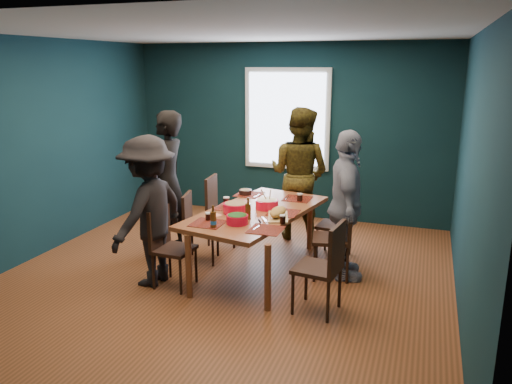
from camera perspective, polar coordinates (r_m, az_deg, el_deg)
room at (r=5.74m, az=-2.46°, el=4.33°), size 5.01×5.01×2.71m
dining_table at (r=5.77m, az=0.04°, el=-2.76°), size 1.33×2.10×0.74m
chair_left_far at (r=6.75m, az=-4.30°, el=-1.44°), size 0.45×0.45×0.92m
chair_left_mid at (r=6.17m, az=-6.99°, el=-3.42°), size 0.46×0.46×0.85m
chair_left_near at (r=5.53m, az=-10.11°, el=-5.54°), size 0.41×0.41×0.87m
chair_right_far at (r=6.28m, az=9.68°, el=-3.19°), size 0.43×0.43×0.85m
chair_right_mid at (r=5.71m, az=9.55°, el=-4.48°), size 0.50×0.50×0.94m
chair_right_near at (r=4.88m, az=8.03°, el=-7.87°), size 0.47×0.47×0.92m
person_far_left at (r=6.42m, az=-10.11°, el=1.02°), size 0.45×0.67×1.83m
person_back at (r=6.87m, az=4.96°, el=2.07°), size 1.01×0.86×1.82m
person_right at (r=5.63m, az=10.24°, el=-1.58°), size 0.66×1.07×1.69m
person_near_left at (r=5.53m, az=-12.16°, el=-2.18°), size 0.75×1.14×1.66m
bowl_salad at (r=5.63m, az=-2.34°, el=-1.79°), size 0.28×0.28×0.12m
bowl_dumpling at (r=5.80m, az=1.26°, el=-1.33°), size 0.27×0.27×0.25m
bowl_herbs at (r=5.26m, az=-2.16°, el=-3.09°), size 0.23×0.23×0.10m
cutting_board at (r=5.46m, az=2.52°, el=-2.41°), size 0.33×0.54×0.12m
small_bowl at (r=6.42m, az=-1.23°, el=0.01°), size 0.16×0.16×0.07m
beer_bottle_a at (r=5.14m, az=-4.90°, el=-3.18°), size 0.06×0.06×0.24m
beer_bottle_b at (r=5.40m, az=-0.91°, el=-2.15°), size 0.06×0.06×0.24m
cola_glass_a at (r=5.39m, az=-5.48°, el=-2.77°), size 0.06×0.06×0.09m
cola_glass_b at (r=5.28m, az=3.07°, el=-3.07°), size 0.07×0.07×0.09m
cola_glass_c at (r=6.12m, az=5.03°, el=-0.58°), size 0.07×0.07×0.10m
cola_glass_d at (r=5.93m, az=-3.41°, el=-1.01°), size 0.08×0.08×0.10m
napkin_a at (r=5.66m, az=3.88°, el=-2.36°), size 0.18×0.18×0.00m
napkin_b at (r=5.57m, az=-4.80°, el=-2.66°), size 0.18×0.18×0.00m
napkin_c at (r=5.04m, az=1.20°, el=-4.47°), size 0.19×0.19×0.00m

